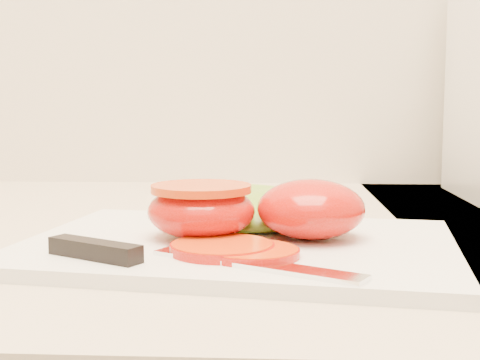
{
  "coord_description": "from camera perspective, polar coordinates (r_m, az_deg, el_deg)",
  "views": [
    {
      "loc": [
        0.05,
        1.06,
        1.05
      ],
      "look_at": [
        0.02,
        1.57,
        0.99
      ],
      "focal_mm": 50.0,
      "sensor_mm": 36.0,
      "label": 1
    }
  ],
  "objects": [
    {
      "name": "cutting_board",
      "position": [
        0.51,
        -0.06,
        -5.68
      ],
      "size": [
        0.35,
        0.28,
        0.01
      ],
      "primitive_type": "cube",
      "rotation": [
        0.0,
        0.0,
        -0.15
      ],
      "color": "silver",
      "rests_on": "counter"
    },
    {
      "name": "tomato_half_dome",
      "position": [
        0.52,
        6.07,
        -2.46
      ],
      "size": [
        0.08,
        0.08,
        0.05
      ],
      "primitive_type": "ellipsoid",
      "color": "red",
      "rests_on": "cutting_board"
    },
    {
      "name": "tomato_half_cut",
      "position": [
        0.52,
        -3.32,
        -2.46
      ],
      "size": [
        0.08,
        0.08,
        0.04
      ],
      "color": "red",
      "rests_on": "cutting_board"
    },
    {
      "name": "tomato_slice_0",
      "position": [
        0.47,
        -1.53,
        -5.81
      ],
      "size": [
        0.07,
        0.07,
        0.01
      ],
      "primitive_type": "cylinder",
      "color": "#CE3F0C",
      "rests_on": "cutting_board"
    },
    {
      "name": "tomato_slice_1",
      "position": [
        0.46,
        1.07,
        -6.2
      ],
      "size": [
        0.06,
        0.06,
        0.01
      ],
      "primitive_type": "cylinder",
      "color": "#CE3F0C",
      "rests_on": "cutting_board"
    },
    {
      "name": "lettuce_leaf_0",
      "position": [
        0.58,
        -0.01,
        -2.4
      ],
      "size": [
        0.17,
        0.15,
        0.03
      ],
      "primitive_type": "ellipsoid",
      "rotation": [
        0.0,
        0.0,
        -0.48
      ],
      "color": "#84A92C",
      "rests_on": "cutting_board"
    },
    {
      "name": "knife",
      "position": [
        0.45,
        -7.22,
        -6.39
      ],
      "size": [
        0.21,
        0.09,
        0.01
      ],
      "rotation": [
        0.0,
        0.0,
        -0.51
      ],
      "color": "silver",
      "rests_on": "cutting_board"
    }
  ]
}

